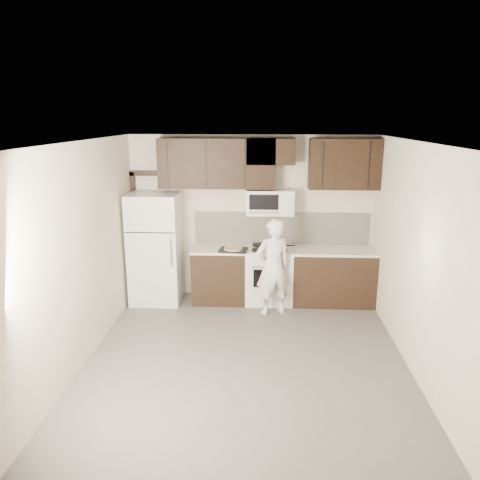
# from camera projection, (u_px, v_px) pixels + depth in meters

# --- Properties ---
(floor) EXTENTS (4.50, 4.50, 0.00)m
(floor) POSITION_uv_depth(u_px,v_px,m) (246.00, 358.00, 5.94)
(floor) COLOR #595653
(floor) RESTS_ON ground
(back_wall) EXTENTS (4.00, 0.00, 4.00)m
(back_wall) POSITION_uv_depth(u_px,v_px,m) (252.00, 218.00, 7.77)
(back_wall) COLOR #BFB4A2
(back_wall) RESTS_ON ground
(ceiling) EXTENTS (4.50, 4.50, 0.00)m
(ceiling) POSITION_uv_depth(u_px,v_px,m) (247.00, 142.00, 5.25)
(ceiling) COLOR white
(ceiling) RESTS_ON back_wall
(counter_run) EXTENTS (2.95, 0.64, 0.91)m
(counter_run) POSITION_uv_depth(u_px,v_px,m) (287.00, 275.00, 7.67)
(counter_run) COLOR black
(counter_run) RESTS_ON floor
(stove) EXTENTS (0.76, 0.66, 0.94)m
(stove) POSITION_uv_depth(u_px,v_px,m) (269.00, 275.00, 7.68)
(stove) COLOR silver
(stove) RESTS_ON floor
(backsplash) EXTENTS (2.90, 0.02, 0.54)m
(backsplash) POSITION_uv_depth(u_px,v_px,m) (282.00, 228.00, 7.77)
(backsplash) COLOR beige
(backsplash) RESTS_ON counter_run
(upper_cabinets) EXTENTS (3.48, 0.35, 0.78)m
(upper_cabinets) POSITION_uv_depth(u_px,v_px,m) (265.00, 162.00, 7.35)
(upper_cabinets) COLOR black
(upper_cabinets) RESTS_ON back_wall
(microwave) EXTENTS (0.76, 0.42, 0.40)m
(microwave) POSITION_uv_depth(u_px,v_px,m) (270.00, 202.00, 7.49)
(microwave) COLOR silver
(microwave) RESTS_ON upper_cabinets
(refrigerator) EXTENTS (0.80, 0.76, 1.80)m
(refrigerator) POSITION_uv_depth(u_px,v_px,m) (156.00, 248.00, 7.61)
(refrigerator) COLOR silver
(refrigerator) RESTS_ON floor
(door_trim) EXTENTS (0.50, 0.08, 2.12)m
(door_trim) POSITION_uv_depth(u_px,v_px,m) (137.00, 223.00, 7.85)
(door_trim) COLOR black
(door_trim) RESTS_ON floor
(saucepan) EXTENTS (0.31, 0.18, 0.17)m
(saucepan) POSITION_uv_depth(u_px,v_px,m) (281.00, 247.00, 7.39)
(saucepan) COLOR silver
(saucepan) RESTS_ON stove
(baking_tray) EXTENTS (0.46, 0.36, 0.02)m
(baking_tray) POSITION_uv_depth(u_px,v_px,m) (233.00, 250.00, 7.43)
(baking_tray) COLOR black
(baking_tray) RESTS_ON counter_run
(pizza) EXTENTS (0.32, 0.32, 0.02)m
(pizza) POSITION_uv_depth(u_px,v_px,m) (233.00, 249.00, 7.43)
(pizza) COLOR beige
(pizza) RESTS_ON baking_tray
(person) EXTENTS (0.64, 0.53, 1.51)m
(person) POSITION_uv_depth(u_px,v_px,m) (273.00, 267.00, 7.11)
(person) COLOR white
(person) RESTS_ON floor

